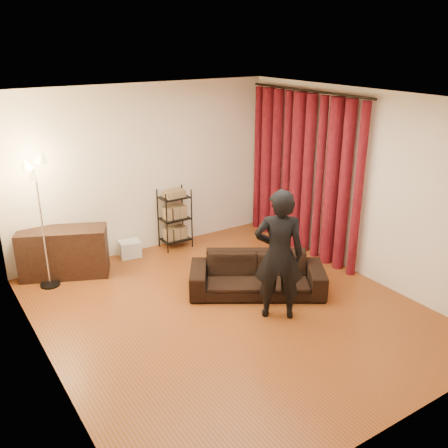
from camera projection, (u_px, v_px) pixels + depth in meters
floor at (230, 311)px, 6.48m from camera, size 5.00×5.00×0.00m
ceiling at (231, 99)px, 5.53m from camera, size 5.00×5.00×0.00m
wall_back at (144, 170)px, 7.97m from camera, size 5.00×0.00×5.00m
wall_front at (401, 300)px, 4.04m from camera, size 5.00×0.00×5.00m
wall_left at (39, 255)px, 4.86m from camera, size 0.00×5.00×5.00m
wall_right at (361, 185)px, 7.15m from camera, size 0.00×5.00×5.00m
curtain_rod at (308, 91)px, 7.55m from camera, size 0.04×2.65×0.04m
curtain at (302, 174)px, 8.00m from camera, size 0.22×2.65×2.55m
sofa at (257, 275)px, 6.88m from camera, size 1.94×1.60×0.54m
person at (279, 255)px, 6.11m from camera, size 0.74×0.69×1.69m
media_cabinet at (64, 252)px, 7.34m from camera, size 1.34×0.95×0.73m
storage_boxes at (131, 249)px, 8.05m from camera, size 0.36×0.30×0.27m
wire_shelf at (175, 219)px, 8.30m from camera, size 0.53×0.42×1.02m
floor_lamp at (42, 224)px, 6.83m from camera, size 0.36×0.36×1.88m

